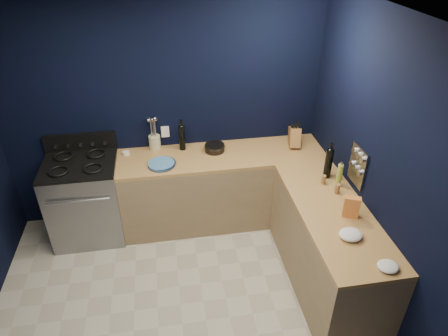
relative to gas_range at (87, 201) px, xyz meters
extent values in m
cube|color=#ADA998|center=(0.93, -1.42, -0.47)|extent=(3.50, 3.50, 0.02)
cube|color=silver|center=(0.93, -1.42, 2.15)|extent=(3.50, 3.50, 0.02)
cube|color=black|center=(0.93, 0.34, 0.84)|extent=(3.50, 0.02, 2.60)
cube|color=black|center=(2.69, -1.42, 0.84)|extent=(0.02, 3.50, 2.60)
cube|color=#8E7551|center=(1.53, 0.02, -0.03)|extent=(2.30, 0.63, 0.86)
cube|color=brown|center=(1.53, 0.02, 0.42)|extent=(2.30, 0.63, 0.04)
cube|color=#8E7551|center=(2.37, -1.13, -0.03)|extent=(0.63, 1.67, 0.86)
cube|color=brown|center=(2.37, -1.13, 0.42)|extent=(0.63, 1.67, 0.04)
cube|color=gray|center=(0.00, 0.00, 0.00)|extent=(0.76, 0.66, 0.92)
cube|color=black|center=(0.00, -0.32, -0.01)|extent=(0.59, 0.02, 0.42)
cube|color=black|center=(0.00, 0.00, 0.48)|extent=(0.76, 0.66, 0.03)
cube|color=black|center=(0.00, 0.30, 0.58)|extent=(0.76, 0.06, 0.20)
cube|color=gray|center=(2.67, -0.87, 0.72)|extent=(0.02, 0.28, 0.38)
cube|color=white|center=(0.93, 0.32, 0.62)|extent=(0.09, 0.02, 0.13)
cylinder|color=teal|center=(0.86, -0.11, 0.46)|extent=(0.32, 0.32, 0.04)
cylinder|color=white|center=(0.48, 0.20, 0.46)|extent=(0.09, 0.09, 0.03)
cylinder|color=beige|center=(0.80, 0.27, 0.52)|extent=(0.15, 0.15, 0.16)
cylinder|color=black|center=(1.11, 0.21, 0.58)|extent=(0.09, 0.09, 0.29)
cylinder|color=black|center=(1.46, 0.10, 0.48)|extent=(0.25, 0.25, 0.08)
cube|color=brown|center=(2.38, 0.08, 0.55)|extent=(0.17, 0.28, 0.27)
cylinder|color=black|center=(2.50, -0.60, 0.59)|extent=(0.08, 0.08, 0.31)
cylinder|color=#91AE37|center=(2.56, -0.76, 0.56)|extent=(0.06, 0.06, 0.24)
cylinder|color=olive|center=(2.43, -0.71, 0.49)|extent=(0.05, 0.05, 0.09)
cylinder|color=olive|center=(2.50, -0.88, 0.49)|extent=(0.05, 0.05, 0.10)
cube|color=red|center=(2.47, -1.23, 0.54)|extent=(0.15, 0.11, 0.20)
ellipsoid|color=white|center=(2.36, -1.49, 0.47)|extent=(0.25, 0.23, 0.07)
ellipsoid|color=white|center=(2.49, -1.86, 0.46)|extent=(0.19, 0.18, 0.05)
camera|label=1|loc=(0.92, -3.75, 2.69)|focal=32.00mm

